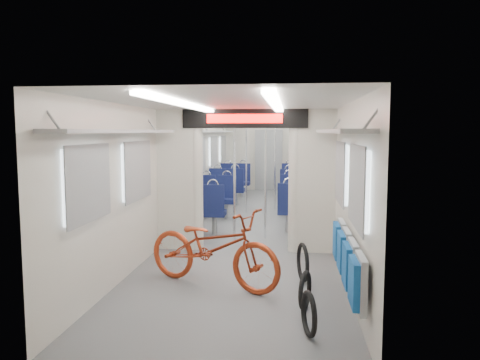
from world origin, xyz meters
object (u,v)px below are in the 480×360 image
(bike_hoop_b, at_px, (305,293))
(seat_bay_near_left, at_px, (209,200))
(bicycle, at_px, (213,247))
(flip_bench, at_px, (347,258))
(seat_bay_far_left, at_px, (231,181))
(stanchion_near_right, at_px, (266,176))
(stanchion_far_right, at_px, (275,164))
(stanchion_near_left, at_px, (235,177))
(stanchion_far_left, at_px, (246,165))
(bike_hoop_c, at_px, (303,264))
(seat_bay_far_right, at_px, (298,183))
(seat_bay_near_right, at_px, (300,199))
(bike_hoop_a, at_px, (309,316))

(bike_hoop_b, relative_size, seat_bay_near_left, 0.22)
(bicycle, relative_size, flip_bench, 0.91)
(flip_bench, distance_m, seat_bay_far_left, 8.30)
(stanchion_near_right, relative_size, stanchion_far_right, 1.00)
(stanchion_near_left, height_order, stanchion_far_left, same)
(bike_hoop_c, relative_size, seat_bay_near_left, 0.26)
(bike_hoop_b, xyz_separation_m, seat_bay_far_right, (0.03, 7.67, 0.36))
(seat_bay_far_right, distance_m, stanchion_near_right, 4.37)
(seat_bay_near_right, bearing_deg, stanchion_far_right, 108.44)
(bike_hoop_b, relative_size, stanchion_near_right, 0.19)
(flip_bench, relative_size, stanchion_far_right, 0.91)
(bicycle, height_order, seat_bay_far_left, seat_bay_far_left)
(bike_hoop_b, distance_m, stanchion_near_left, 3.44)
(bike_hoop_b, bearing_deg, stanchion_far_right, 94.86)
(bike_hoop_c, height_order, stanchion_far_right, stanchion_far_right)
(flip_bench, bearing_deg, seat_bay_near_right, 94.99)
(bicycle, distance_m, seat_bay_far_right, 7.08)
(bike_hoop_b, bearing_deg, seat_bay_far_right, 89.79)
(flip_bench, distance_m, seat_bay_far_right, 7.64)
(seat_bay_near_left, relative_size, seat_bay_far_right, 0.90)
(stanchion_far_left, distance_m, stanchion_far_right, 0.85)
(flip_bench, relative_size, bike_hoop_b, 4.76)
(seat_bay_far_right, bearing_deg, seat_bay_near_right, -90.00)
(seat_bay_near_left, bearing_deg, flip_bench, -62.64)
(flip_bench, height_order, stanchion_near_right, stanchion_near_right)
(bike_hoop_c, bearing_deg, stanchion_far_right, 95.67)
(bike_hoop_b, relative_size, seat_bay_far_right, 0.20)
(seat_bay_far_right, distance_m, stanchion_near_left, 4.76)
(seat_bay_far_right, height_order, stanchion_near_right, stanchion_near_right)
(seat_bay_far_right, distance_m, stanchion_far_right, 1.35)
(bike_hoop_c, distance_m, stanchion_near_right, 2.68)
(bicycle, relative_size, seat_bay_near_left, 0.96)
(bicycle, distance_m, stanchion_near_right, 2.83)
(bike_hoop_c, distance_m, stanchion_far_left, 5.36)
(stanchion_far_left, bearing_deg, stanchion_near_left, -88.46)
(bike_hoop_a, relative_size, seat_bay_near_left, 0.23)
(bike_hoop_c, bearing_deg, bicycle, -166.64)
(bicycle, distance_m, seat_bay_far_left, 7.37)
(seat_bay_far_left, bearing_deg, seat_bay_far_right, -10.59)
(seat_bay_near_left, relative_size, stanchion_far_left, 0.86)
(bike_hoop_b, bearing_deg, seat_bay_near_left, 112.40)
(bike_hoop_c, height_order, seat_bay_far_right, seat_bay_far_right)
(bicycle, distance_m, seat_bay_near_left, 3.84)
(flip_bench, xyz_separation_m, stanchion_near_right, (-1.07, 3.35, 0.57))
(bike_hoop_c, distance_m, seat_bay_near_right, 3.89)
(seat_bay_far_left, xyz_separation_m, stanchion_far_right, (1.28, -1.41, 0.61))
(stanchion_far_left, bearing_deg, bike_hoop_a, -79.56)
(bike_hoop_c, height_order, stanchion_far_left, stanchion_far_left)
(bike_hoop_c, distance_m, stanchion_far_right, 5.76)
(stanchion_near_left, bearing_deg, stanchion_far_left, 91.54)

